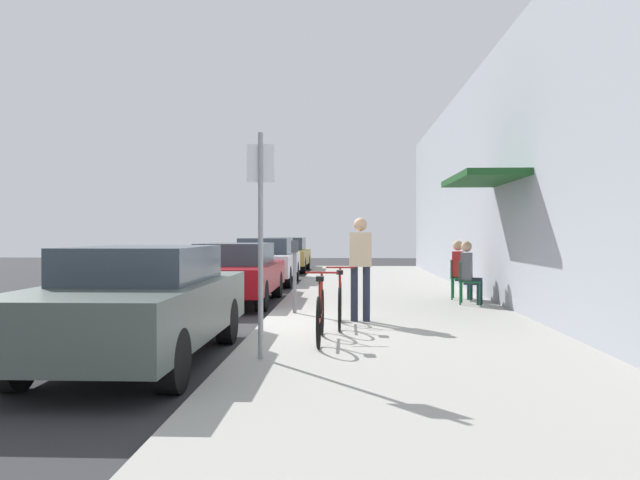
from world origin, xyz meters
The scene contains 16 objects.
ground_plane centered at (0.00, 0.00, 0.00)m, with size 60.00×60.00×0.00m, color #2D2D30.
sidewalk_slab centered at (2.25, 2.00, 0.06)m, with size 4.50×32.00×0.12m, color #9E9B93.
building_facade centered at (4.65, 2.00, 2.74)m, with size 1.40×32.00×5.49m.
parked_car_0 centered at (-1.10, -2.20, 0.74)m, with size 1.80×4.40×1.40m.
parked_car_1 centered at (-1.10, 4.10, 0.70)m, with size 1.80×4.40×1.35m.
parked_car_2 centered at (-1.10, 9.39, 0.74)m, with size 1.80×4.40×1.42m.
parked_car_3 centered at (-1.10, 15.77, 0.72)m, with size 1.80×4.40×1.40m.
parking_meter centered at (0.45, 1.60, 0.89)m, with size 0.12×0.10×1.32m.
street_sign centered at (0.40, -2.46, 1.64)m, with size 0.32×0.06×2.60m.
bicycle_0 centered at (1.04, -1.33, 0.48)m, with size 0.46×1.71×0.90m.
bicycle_1 centered at (1.29, 0.03, 0.48)m, with size 0.46×1.71×0.90m.
cafe_chair_0 centered at (3.84, 3.15, 0.62)m, with size 0.54×0.54×0.87m.
seated_patron_0 centered at (3.90, 3.14, 0.82)m, with size 0.50×0.45×1.29m.
cafe_chair_1 centered at (3.84, 4.13, 0.62)m, with size 0.54×0.54×0.87m.
seated_patron_1 centered at (3.90, 4.11, 0.82)m, with size 0.50×0.45×1.29m.
pedestrian_standing centered at (1.62, 0.60, 1.12)m, with size 0.36×0.22×1.70m.
Camera 1 is at (1.38, -9.47, 1.56)m, focal length 34.44 mm.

